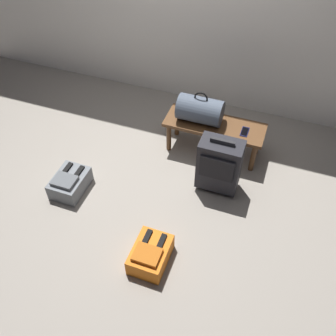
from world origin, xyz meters
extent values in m
plane|color=gray|center=(0.00, 0.00, 0.00)|extent=(6.60, 6.60, 0.00)
cube|color=brown|center=(0.50, 0.71, 0.35)|extent=(1.00, 0.36, 0.04)
cylinder|color=brown|center=(0.06, 0.58, 0.17)|extent=(0.05, 0.05, 0.33)
cylinder|color=brown|center=(0.94, 0.58, 0.17)|extent=(0.05, 0.05, 0.33)
cylinder|color=brown|center=(0.06, 0.84, 0.17)|extent=(0.05, 0.05, 0.33)
cylinder|color=brown|center=(0.94, 0.84, 0.17)|extent=(0.05, 0.05, 0.33)
cylinder|color=#475160|center=(0.34, 0.71, 0.50)|extent=(0.44, 0.26, 0.26)
torus|color=black|center=(0.34, 0.71, 0.64)|extent=(0.14, 0.02, 0.14)
cube|color=#191E4C|center=(0.81, 0.69, 0.37)|extent=(0.07, 0.14, 0.01)
cube|color=black|center=(0.81, 0.69, 0.38)|extent=(0.06, 0.13, 0.00)
cube|color=black|center=(0.68, 0.24, 0.31)|extent=(0.39, 0.23, 0.52)
cube|color=black|center=(0.68, 0.11, 0.38)|extent=(0.31, 0.02, 0.24)
cube|color=#262628|center=(0.68, 0.24, 0.59)|extent=(0.22, 0.03, 0.04)
cylinder|color=black|center=(0.54, 0.32, 0.03)|extent=(0.02, 0.05, 0.05)
cylinder|color=black|center=(0.81, 0.32, 0.03)|extent=(0.02, 0.05, 0.05)
cube|color=slate|center=(-0.63, -0.27, 0.09)|extent=(0.28, 0.38, 0.17)
cube|color=#515559|center=(-0.63, -0.33, 0.19)|extent=(0.21, 0.17, 0.04)
cube|color=black|center=(-0.69, -0.20, 0.18)|extent=(0.04, 0.19, 0.02)
cube|color=black|center=(-0.57, -0.20, 0.18)|extent=(0.04, 0.19, 0.02)
cube|color=orange|center=(0.37, -0.72, 0.09)|extent=(0.28, 0.38, 0.17)
cube|color=#AD5514|center=(0.37, -0.79, 0.19)|extent=(0.21, 0.17, 0.04)
cube|color=black|center=(0.31, -0.66, 0.18)|extent=(0.04, 0.19, 0.02)
cube|color=black|center=(0.44, -0.66, 0.18)|extent=(0.04, 0.19, 0.02)
camera|label=1|loc=(1.06, -2.21, 2.81)|focal=40.86mm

